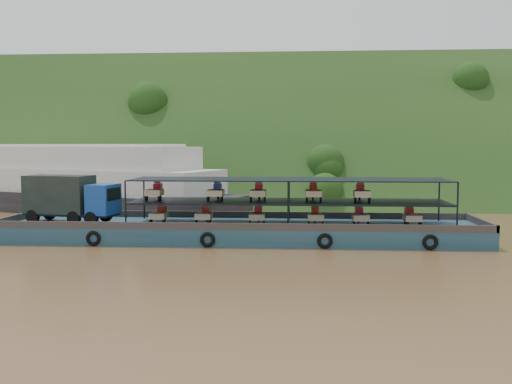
{
  "coord_description": "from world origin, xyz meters",
  "views": [
    {
      "loc": [
        1.14,
        -43.16,
        7.01
      ],
      "look_at": [
        -2.0,
        3.0,
        3.2
      ],
      "focal_mm": 40.0,
      "sensor_mm": 36.0,
      "label": 1
    }
  ],
  "objects": [
    {
      "name": "cargo_barge",
      "position": [
        -4.1,
        -1.38,
        1.17
      ],
      "size": [
        35.0,
        7.18,
        4.74
      ],
      "color": "#153F4B",
      "rests_on": "ground"
    },
    {
      "name": "passenger_ferry",
      "position": [
        -20.9,
        15.62,
        3.08
      ],
      "size": [
        35.86,
        21.53,
        7.12
      ],
      "rotation": [
        0.0,
        0.0,
        -0.39
      ],
      "color": "black",
      "rests_on": "ground"
    },
    {
      "name": "hillside",
      "position": [
        0.0,
        36.0,
        0.0
      ],
      "size": [
        140.0,
        39.6,
        39.6
      ],
      "primitive_type": "cube",
      "rotation": [
        0.79,
        0.0,
        0.0
      ],
      "color": "#173212",
      "rests_on": "ground"
    },
    {
      "name": "ground",
      "position": [
        0.0,
        0.0,
        0.0
      ],
      "size": [
        160.0,
        160.0,
        0.0
      ],
      "primitive_type": "plane",
      "color": "brown",
      "rests_on": "ground"
    }
  ]
}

